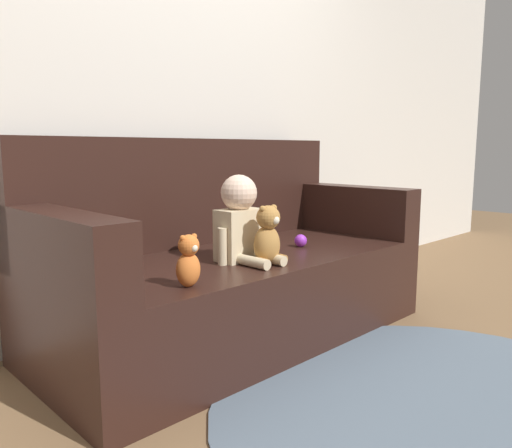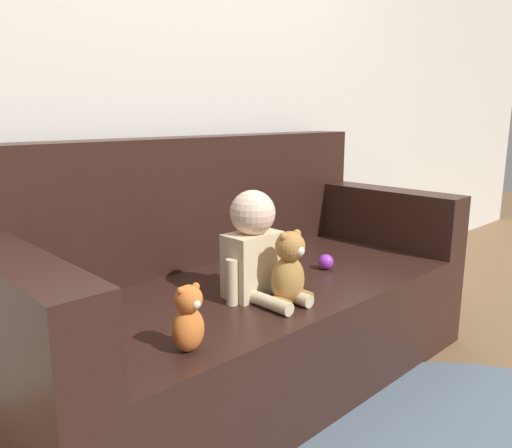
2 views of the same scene
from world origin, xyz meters
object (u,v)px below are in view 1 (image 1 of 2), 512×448
(couch, at_px, (229,268))
(toy_ball, at_px, (301,241))
(person_baby, at_px, (241,221))
(teddy_bear_brown, at_px, (268,237))
(plush_toy_side, at_px, (188,261))

(couch, height_order, toy_ball, couch)
(couch, bearing_deg, toy_ball, -30.45)
(person_baby, relative_size, teddy_bear_brown, 1.48)
(teddy_bear_brown, height_order, toy_ball, teddy_bear_brown)
(person_baby, distance_m, plush_toy_side, 0.47)
(toy_ball, bearing_deg, teddy_bear_brown, -158.82)
(couch, relative_size, person_baby, 4.97)
(plush_toy_side, bearing_deg, couch, 36.24)
(couch, relative_size, teddy_bear_brown, 7.36)
(couch, xyz_separation_m, plush_toy_side, (-0.54, -0.39, 0.19))
(teddy_bear_brown, distance_m, plush_toy_side, 0.46)
(toy_ball, bearing_deg, couch, 149.55)
(teddy_bear_brown, xyz_separation_m, toy_ball, (0.40, 0.16, -0.09))
(couch, height_order, person_baby, couch)
(couch, distance_m, teddy_bear_brown, 0.41)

